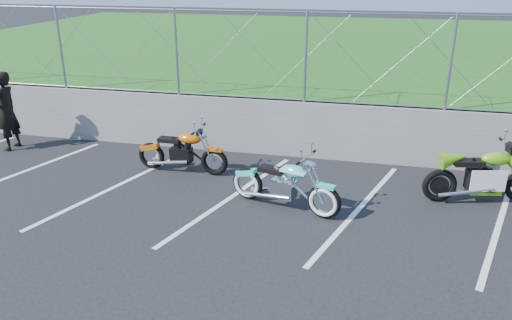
% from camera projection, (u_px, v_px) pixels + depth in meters
% --- Properties ---
extents(ground, '(90.00, 90.00, 0.00)m').
position_uv_depth(ground, '(218.00, 220.00, 8.74)').
color(ground, black).
rests_on(ground, ground).
extents(retaining_wall, '(30.00, 0.22, 1.30)m').
position_uv_depth(retaining_wall, '(261.00, 126.00, 11.68)').
color(retaining_wall, slate).
rests_on(retaining_wall, ground).
extents(grass_field, '(30.00, 20.00, 1.30)m').
position_uv_depth(grass_field, '(313.00, 56.00, 20.75)').
color(grass_field, '#1A4D14').
rests_on(grass_field, ground).
extents(chain_link_fence, '(28.00, 0.03, 2.00)m').
position_uv_depth(chain_link_fence, '(261.00, 56.00, 11.08)').
color(chain_link_fence, gray).
rests_on(chain_link_fence, retaining_wall).
extents(parking_lines, '(18.29, 4.31, 0.01)m').
position_uv_depth(parking_lines, '(294.00, 202.00, 9.40)').
color(parking_lines, silver).
rests_on(parking_lines, ground).
extents(cruiser_turquoise, '(2.13, 0.83, 1.09)m').
position_uv_depth(cruiser_turquoise, '(286.00, 186.00, 9.03)').
color(cruiser_turquoise, black).
rests_on(cruiser_turquoise, ground).
extents(naked_orange, '(2.05, 0.69, 1.02)m').
position_uv_depth(naked_orange, '(183.00, 153.00, 10.64)').
color(naked_orange, black).
rests_on(naked_orange, ground).
extents(sportbike_green, '(2.16, 0.77, 1.13)m').
position_uv_depth(sportbike_green, '(484.00, 178.00, 9.28)').
color(sportbike_green, black).
rests_on(sportbike_green, ground).
extents(person_standing, '(0.46, 0.70, 1.89)m').
position_uv_depth(person_standing, '(6.00, 111.00, 11.83)').
color(person_standing, black).
rests_on(person_standing, ground).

